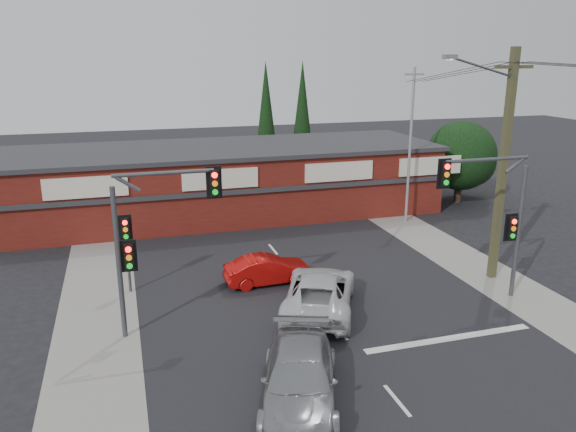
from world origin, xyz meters
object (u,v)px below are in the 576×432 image
object	(u,v)px
white_suv	(320,292)
red_sedan	(268,270)
utility_pole	(501,159)
silver_suv	(300,379)
shop_building	(225,180)

from	to	relation	value
white_suv	red_sedan	world-z (taller)	white_suv
white_suv	utility_pole	world-z (taller)	utility_pole
silver_suv	red_sedan	bearing A→B (deg)	100.11
red_sedan	shop_building	world-z (taller)	shop_building
utility_pole	shop_building	bearing A→B (deg)	123.76
white_suv	silver_suv	size ratio (longest dim) A/B	1.05
red_sedan	utility_pole	world-z (taller)	utility_pole
red_sedan	shop_building	xyz separation A→B (m)	(0.37, 11.76, 1.51)
white_suv	shop_building	xyz separation A→B (m)	(-0.87, 14.96, 1.36)
shop_building	utility_pole	xyz separation A→B (m)	(9.36, -14.00, 3.26)
red_sedan	utility_pole	distance (m)	11.06
white_suv	silver_suv	xyz separation A→B (m)	(-2.62, -5.58, -0.01)
red_sedan	utility_pole	size ratio (longest dim) A/B	0.38
silver_suv	red_sedan	world-z (taller)	silver_suv
white_suv	utility_pole	xyz separation A→B (m)	(8.49, 0.96, 4.62)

